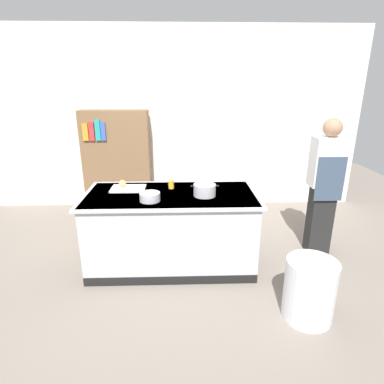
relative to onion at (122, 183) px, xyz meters
name	(u,v)px	position (x,y,z in m)	size (l,w,h in m)	color
ground_plane	(172,262)	(0.58, -0.21, -0.96)	(10.00, 10.00, 0.00)	slate
back_wall	(174,120)	(0.58, 1.89, 0.54)	(6.40, 0.12, 3.00)	silver
counter_island	(172,228)	(0.58, -0.21, -0.50)	(1.98, 0.98, 0.90)	#B7BABF
cutting_board	(128,189)	(0.07, -0.04, -0.05)	(0.40, 0.28, 0.02)	silver
onion	(122,183)	(0.00, 0.00, 0.00)	(0.09, 0.09, 0.09)	tan
stock_pot	(205,190)	(0.97, -0.29, 0.00)	(0.32, 0.25, 0.13)	#B7BABF
mixing_bowl	(150,197)	(0.37, -0.44, -0.02)	(0.22, 0.22, 0.09)	#B7BABF
juice_cup	(172,184)	(0.59, -0.02, -0.01)	(0.07, 0.07, 0.10)	yellow
trash_bin	(309,290)	(1.88, -1.21, -0.67)	(0.46, 0.46, 0.59)	silver
person_chef	(325,185)	(2.47, 0.02, -0.05)	(0.38, 0.25, 1.72)	black
bookshelf	(117,162)	(-0.38, 1.59, -0.11)	(1.10, 0.31, 1.70)	brown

